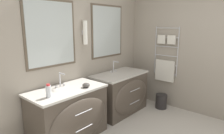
% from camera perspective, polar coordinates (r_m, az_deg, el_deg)
% --- Properties ---
extents(wall_back, '(5.36, 0.16, 2.60)m').
position_cam_1_polar(wall_back, '(3.42, -12.28, 4.77)').
color(wall_back, '#9E9384').
rests_on(wall_back, ground_plane).
extents(wall_right, '(0.13, 3.92, 2.60)m').
position_cam_1_polar(wall_right, '(4.28, 18.35, 5.63)').
color(wall_right, '#9E9384').
rests_on(wall_right, ground_plane).
extents(vanity_left, '(1.15, 0.68, 0.79)m').
position_cam_1_polar(vanity_left, '(3.17, -12.00, -13.05)').
color(vanity_left, '#4C4238').
rests_on(vanity_left, ground_plane).
extents(vanity_right, '(1.15, 0.68, 0.79)m').
position_cam_1_polar(vanity_right, '(4.00, 2.65, -7.37)').
color(vanity_right, '#4C4238').
rests_on(vanity_right, ground_plane).
extents(faucet_left, '(0.17, 0.14, 0.23)m').
position_cam_1_polar(faucet_left, '(3.14, -14.48, -3.56)').
color(faucet_left, silver).
rests_on(faucet_left, vanity_left).
extents(faucet_right, '(0.17, 0.14, 0.23)m').
position_cam_1_polar(faucet_right, '(3.97, 0.60, 0.12)').
color(faucet_right, silver).
rests_on(faucet_right, vanity_right).
extents(toiletry_bottle, '(0.07, 0.07, 0.18)m').
position_cam_1_polar(toiletry_bottle, '(2.76, -17.68, -6.60)').
color(toiletry_bottle, silver).
rests_on(toiletry_bottle, vanity_left).
extents(amenity_bowl, '(0.11, 0.11, 0.07)m').
position_cam_1_polar(amenity_bowl, '(3.07, -7.41, -5.18)').
color(amenity_bowl, '#4C4742').
rests_on(amenity_bowl, vanity_left).
extents(waste_bin, '(0.24, 0.24, 0.30)m').
position_cam_1_polar(waste_bin, '(4.38, 13.88, -9.39)').
color(waste_bin, '#282626').
rests_on(waste_bin, ground_plane).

